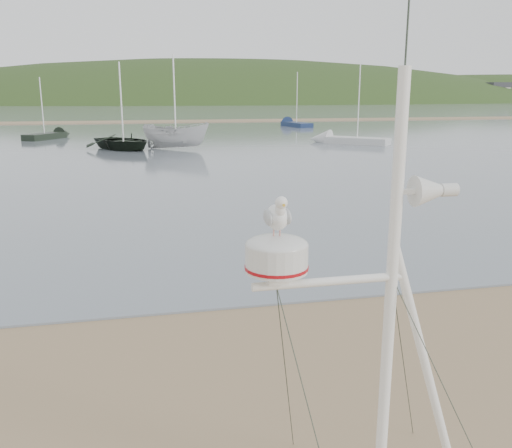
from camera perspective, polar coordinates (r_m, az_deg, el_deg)
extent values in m
cube|color=slate|center=(137.15, -12.99, 11.71)|extent=(560.00, 256.00, 0.04)
cube|color=#856B4C|center=(75.19, -13.21, 10.42)|extent=(560.00, 7.00, 0.07)
ellipsoid|color=#223716|center=(244.64, -3.12, 7.56)|extent=(400.00, 180.00, 80.00)
ellipsoid|color=#223716|center=(300.20, 24.61, 8.75)|extent=(300.00, 135.00, 56.00)
cube|color=silver|center=(204.43, -23.35, 12.61)|extent=(8.40, 6.30, 8.00)
cube|color=silver|center=(201.38, -15.89, 13.19)|extent=(8.40, 6.30, 8.00)
cube|color=silver|center=(201.66, -8.30, 13.55)|extent=(8.40, 6.30, 8.00)
cube|color=silver|center=(205.26, -0.83, 13.69)|extent=(8.40, 6.30, 8.00)
cube|color=silver|center=(212.02, 6.27, 13.61)|extent=(8.40, 6.30, 8.00)
cube|color=silver|center=(221.63, 12.83, 13.36)|extent=(8.40, 6.30, 8.00)
cube|color=silver|center=(233.76, 18.77, 12.98)|extent=(8.40, 6.30, 8.00)
cube|color=silver|center=(248.02, 24.06, 12.54)|extent=(8.40, 6.30, 8.00)
cylinder|color=white|center=(4.85, 13.90, -8.78)|extent=(0.10, 0.10, 4.04)
cylinder|color=white|center=(5.34, 17.75, -15.26)|extent=(0.94, 0.08, 2.65)
cylinder|color=white|center=(4.53, 7.76, -6.01)|extent=(1.31, 0.07, 0.07)
cylinder|color=#2D382D|center=(4.53, 15.76, 20.87)|extent=(0.02, 0.02, 0.91)
cube|color=white|center=(4.37, 2.16, -5.55)|extent=(0.16, 0.16, 0.09)
cylinder|color=silver|center=(4.32, 2.18, -3.59)|extent=(0.50, 0.50, 0.22)
cylinder|color=#A70B12|center=(4.35, 2.17, -4.55)|extent=(0.52, 0.52, 0.03)
ellipsoid|color=silver|center=(4.29, 2.19, -2.18)|extent=(0.50, 0.50, 0.14)
cone|color=silver|center=(4.70, 17.72, 3.36)|extent=(0.26, 0.26, 0.26)
cylinder|color=silver|center=(4.79, 19.61, 3.41)|extent=(0.14, 0.11, 0.11)
cube|color=white|center=(4.61, 15.76, 3.31)|extent=(0.20, 0.04, 0.04)
cylinder|color=tan|center=(4.26, 1.88, -0.82)|extent=(0.01, 0.01, 0.07)
cylinder|color=tan|center=(4.27, 2.54, -0.79)|extent=(0.01, 0.01, 0.07)
ellipsoid|color=white|center=(4.24, 2.22, 0.72)|extent=(0.17, 0.27, 0.20)
ellipsoid|color=#AEB2B6|center=(4.21, 1.26, 0.70)|extent=(0.05, 0.22, 0.13)
ellipsoid|color=#AEB2B6|center=(4.25, 3.25, 0.80)|extent=(0.05, 0.22, 0.13)
cone|color=white|center=(4.38, 1.75, 0.86)|extent=(0.09, 0.08, 0.09)
ellipsoid|color=white|center=(4.12, 2.59, 1.57)|extent=(0.08, 0.08, 0.12)
sphere|color=white|center=(4.09, 2.68, 2.26)|extent=(0.10, 0.10, 0.10)
cone|color=gold|center=(4.04, 2.87, 2.05)|extent=(0.02, 0.05, 0.02)
imported|color=black|center=(38.49, -13.95, 11.52)|extent=(3.71, 3.05, 5.26)
imported|color=silver|center=(38.11, -8.52, 11.39)|extent=(2.42, 2.40, 4.79)
cube|color=#142449|center=(63.48, 4.29, 10.40)|extent=(2.57, 5.29, 0.50)
cone|color=#142449|center=(66.37, 2.97, 10.56)|extent=(1.93, 2.05, 1.62)
cylinder|color=white|center=(63.38, 4.34, 13.15)|extent=(0.08, 0.08, 5.58)
cube|color=silver|center=(42.37, 10.60, 8.61)|extent=(4.60, 4.44, 0.50)
cone|color=silver|center=(43.53, 6.73, 8.88)|extent=(2.30, 2.29, 1.55)
cylinder|color=white|center=(42.23, 10.77, 12.55)|extent=(0.08, 0.08, 5.33)
cube|color=black|center=(49.27, -21.35, 8.60)|extent=(3.22, 4.24, 0.50)
cone|color=black|center=(51.35, -19.50, 8.92)|extent=(1.87, 1.92, 1.32)
cylinder|color=white|center=(49.15, -21.61, 11.52)|extent=(0.08, 0.08, 4.55)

